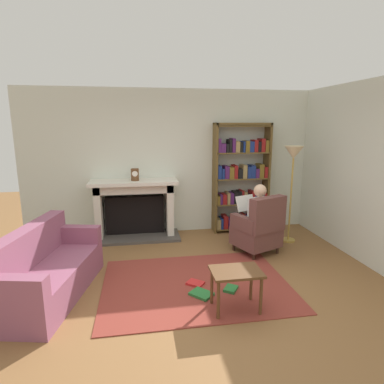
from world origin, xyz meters
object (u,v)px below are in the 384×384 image
side_table (236,277)px  seated_reader (255,215)px  armchair_reading (259,228)px  fireplace (135,207)px  sofa_floral (46,271)px  floor_lamp (293,161)px  mantel_clock (135,175)px  bookshelf (241,180)px

side_table → seated_reader: bearing=63.5°
armchair_reading → seated_reader: 0.23m
fireplace → side_table: size_ratio=2.85×
sofa_floral → floor_lamp: floor_lamp is taller
seated_reader → mantel_clock: bearing=-48.7°
armchair_reading → floor_lamp: (0.74, 0.45, 1.02)m
side_table → bookshelf: bearing=71.3°
armchair_reading → seated_reader: size_ratio=0.85×
bookshelf → fireplace: bearing=-179.1°
mantel_clock → side_table: (1.10, -2.53, -0.79)m
bookshelf → floor_lamp: 1.08m
armchair_reading → sofa_floral: size_ratio=0.54×
armchair_reading → seated_reader: (-0.05, 0.11, 0.20)m
fireplace → seated_reader: size_ratio=1.40×
seated_reader → floor_lamp: floor_lamp is taller
fireplace → mantel_clock: 0.62m
seated_reader → sofa_floral: bearing=-5.1°
mantel_clock → sofa_floral: bearing=-119.8°
mantel_clock → floor_lamp: bearing=-12.4°
bookshelf → armchair_reading: size_ratio=2.15×
mantel_clock → side_table: mantel_clock is taller
bookshelf → seated_reader: 1.14m
sofa_floral → side_table: bearing=-95.1°
mantel_clock → side_table: size_ratio=0.38×
mantel_clock → floor_lamp: size_ratio=0.13×
fireplace → armchair_reading: size_ratio=1.65×
fireplace → floor_lamp: 2.93m
armchair_reading → side_table: bearing=37.8°
armchair_reading → seated_reader: bearing=-90.0°
mantel_clock → bookshelf: (2.01, 0.14, -0.17)m
fireplace → bookshelf: bearing=0.9°
mantel_clock → armchair_reading: bearing=-28.1°
mantel_clock → sofa_floral: mantel_clock is taller
fireplace → armchair_reading: (1.97, -1.14, -0.15)m
fireplace → seated_reader: 2.19m
floor_lamp → armchair_reading: bearing=-148.8°
armchair_reading → sofa_floral: armchair_reading is taller
floor_lamp → sofa_floral: bearing=-161.2°
mantel_clock → seated_reader: (1.90, -0.93, -0.56)m
side_table → mantel_clock: bearing=113.5°
fireplace → sofa_floral: size_ratio=0.88×
bookshelf → sofa_floral: (-3.08, -2.01, -0.70)m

